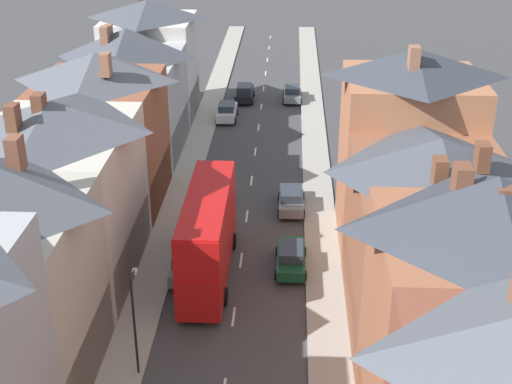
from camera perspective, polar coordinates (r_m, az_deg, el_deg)
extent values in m
cube|color=#A8A399|center=(57.56, -5.33, 1.90)|extent=(2.20, 104.00, 0.14)
cube|color=#A8A399|center=(57.06, 4.87, 1.70)|extent=(2.20, 104.00, 0.14)
cube|color=silver|center=(39.65, -1.80, -9.92)|extent=(0.14, 1.80, 0.01)
cube|color=silver|center=(44.67, -1.21, -5.47)|extent=(0.14, 1.80, 0.01)
cube|color=silver|center=(49.90, -0.74, -1.94)|extent=(0.14, 1.80, 0.01)
cube|color=silver|center=(55.29, -0.36, 0.92)|extent=(0.14, 1.80, 0.01)
cube|color=silver|center=(60.79, -0.06, 3.26)|extent=(0.14, 1.80, 0.01)
cube|color=silver|center=(66.38, 0.20, 5.21)|extent=(0.14, 1.80, 0.01)
cube|color=silver|center=(72.03, 0.42, 6.86)|extent=(0.14, 1.80, 0.01)
cube|color=silver|center=(77.74, 0.61, 8.27)|extent=(0.14, 1.80, 0.01)
cube|color=silver|center=(83.49, 0.77, 9.48)|extent=(0.14, 1.80, 0.01)
cube|color=silver|center=(89.27, 0.92, 10.54)|extent=(0.14, 1.80, 0.01)
cube|color=silver|center=(95.08, 1.04, 11.46)|extent=(0.14, 1.80, 0.01)
cube|color=silver|center=(100.91, 1.16, 12.28)|extent=(0.14, 1.80, 0.01)
cube|color=#BCB7A8|center=(34.86, -19.79, -8.08)|extent=(8.00, 8.41, 9.14)
cube|color=olive|center=(35.31, -13.00, -12.54)|extent=(0.12, 7.74, 3.20)
cube|color=brown|center=(32.82, -18.68, 2.92)|extent=(0.60, 0.90, 1.57)
cube|color=beige|center=(42.58, -15.29, -1.08)|extent=(8.00, 10.65, 9.17)
cube|color=maroon|center=(42.95, -9.81, -4.78)|extent=(0.12, 9.80, 3.20)
pyramid|color=#565B66|center=(40.53, -16.16, 5.83)|extent=(8.00, 10.65, 1.73)
cube|color=brown|center=(38.74, -18.88, 5.66)|extent=(0.60, 0.90, 1.39)
cube|color=brown|center=(39.94, -16.94, 6.54)|extent=(0.60, 0.90, 1.43)
cube|color=#935138|center=(51.13, -12.16, 3.79)|extent=(8.00, 8.87, 9.15)
cube|color=maroon|center=(51.44, -7.61, 0.68)|extent=(0.12, 8.16, 3.20)
pyramid|color=#565B66|center=(49.42, -12.75, 9.74)|extent=(8.00, 8.87, 1.88)
cube|color=#99664C|center=(46.99, -11.94, 9.94)|extent=(0.60, 0.90, 1.47)
cube|color=#ADB2B7|center=(60.05, -9.93, 6.78)|extent=(8.00, 10.35, 8.24)
cube|color=maroon|center=(60.17, -6.07, 4.51)|extent=(0.12, 9.52, 3.20)
pyramid|color=#474C56|center=(58.61, -10.32, 11.67)|extent=(8.00, 10.35, 2.31)
cube|color=#99664C|center=(58.77, -11.74, 12.28)|extent=(0.60, 0.90, 1.38)
cube|color=#99664C|center=(57.85, -12.00, 12.11)|extent=(0.60, 0.90, 1.49)
cube|color=silver|center=(68.45, -8.38, 9.73)|extent=(8.00, 7.98, 9.47)
cube|color=#1E5133|center=(68.72, -4.96, 7.24)|extent=(0.12, 7.34, 3.20)
pyramid|color=#474C56|center=(67.19, -8.69, 14.28)|extent=(8.00, 7.98, 1.62)
cube|color=#A36042|center=(29.98, 16.87, -12.01)|extent=(8.00, 7.63, 10.52)
pyramid|color=#383D47|center=(26.72, 18.58, -1.01)|extent=(8.00, 7.63, 2.26)
cube|color=brown|center=(26.33, 19.20, -0.41)|extent=(0.60, 0.90, 0.90)
cube|color=brown|center=(26.54, 16.13, 0.74)|extent=(0.60, 0.90, 1.32)
cube|color=brown|center=(38.07, 13.67, -4.62)|extent=(8.00, 11.03, 8.68)
cube|color=navy|center=(38.94, 7.50, -8.06)|extent=(0.12, 10.15, 3.20)
pyramid|color=#474C56|center=(35.78, 14.53, 2.74)|extent=(8.00, 11.03, 1.89)
cube|color=brown|center=(34.50, 17.67, 2.67)|extent=(0.60, 0.90, 1.33)
cube|color=brown|center=(32.54, 14.49, 1.62)|extent=(0.60, 0.90, 1.24)
cube|color=#B2704C|center=(45.63, 11.91, 2.39)|extent=(8.00, 7.23, 11.01)
cube|color=black|center=(46.80, 6.72, -1.89)|extent=(0.12, 6.65, 3.20)
pyramid|color=#383D47|center=(43.60, 12.66, 10.07)|extent=(8.00, 7.23, 1.67)
cube|color=#99664C|center=(41.88, 12.53, 10.41)|extent=(0.60, 0.90, 1.35)
cube|color=red|center=(42.42, -3.83, -4.76)|extent=(2.44, 10.80, 2.50)
cube|color=red|center=(41.27, -3.92, -1.88)|extent=(2.44, 10.58, 2.30)
cube|color=red|center=(40.73, -3.97, -0.38)|extent=(2.39, 10.37, 0.10)
cube|color=#28333D|center=(47.00, -3.13, -1.27)|extent=(2.20, 0.10, 1.20)
cube|color=#28333D|center=(46.02, -3.19, 1.28)|extent=(2.20, 0.10, 1.10)
cube|color=#28333D|center=(42.44, -5.44, -4.42)|extent=(0.06, 9.18, 0.90)
cube|color=#28333D|center=(41.37, -5.57, -1.71)|extent=(0.06, 9.18, 0.90)
cube|color=yellow|center=(45.70, -3.22, 2.20)|extent=(1.34, 0.08, 0.32)
cylinder|color=black|center=(46.02, -4.85, -3.86)|extent=(0.30, 1.00, 1.00)
cylinder|color=black|center=(45.77, -1.81, -3.94)|extent=(0.30, 1.00, 1.00)
cylinder|color=black|center=(40.68, -5.97, -8.21)|extent=(0.30, 1.00, 1.00)
cylinder|color=black|center=(40.41, -2.51, -8.34)|extent=(0.30, 1.00, 1.00)
cube|color=gray|center=(50.69, 2.84, -0.68)|extent=(1.70, 4.40, 0.69)
cube|color=#28333D|center=(50.21, 2.86, -0.13)|extent=(1.46, 2.20, 0.60)
cylinder|color=black|center=(52.08, 1.91, -0.35)|extent=(0.20, 0.62, 0.62)
cylinder|color=black|center=(52.09, 3.78, -0.38)|extent=(0.20, 0.62, 0.62)
cylinder|color=black|center=(49.63, 1.85, -1.71)|extent=(0.20, 0.62, 0.62)
cylinder|color=black|center=(49.64, 3.81, -1.75)|extent=(0.20, 0.62, 0.62)
cube|color=black|center=(73.69, -0.93, 7.85)|extent=(1.70, 4.36, 0.77)
cube|color=#28333D|center=(73.28, -0.94, 8.31)|extent=(1.46, 2.18, 0.60)
cylinder|color=black|center=(75.15, -1.51, 7.89)|extent=(0.20, 0.62, 0.62)
cylinder|color=black|center=(75.04, -0.21, 7.87)|extent=(0.20, 0.62, 0.62)
cylinder|color=black|center=(72.59, -1.67, 7.25)|extent=(0.20, 0.62, 0.62)
cylinder|color=black|center=(72.48, -0.32, 7.23)|extent=(0.20, 0.62, 0.62)
cube|color=gray|center=(73.76, 2.92, 7.80)|extent=(1.70, 4.25, 0.68)
cube|color=#28333D|center=(73.37, 2.93, 8.23)|extent=(1.46, 2.13, 0.60)
cylinder|color=black|center=(75.12, 2.26, 7.87)|extent=(0.20, 0.62, 0.62)
cylinder|color=black|center=(75.13, 3.57, 7.85)|extent=(0.20, 0.62, 0.62)
cylinder|color=black|center=(72.61, 2.24, 7.25)|extent=(0.20, 0.62, 0.62)
cylinder|color=black|center=(72.62, 3.59, 7.22)|extent=(0.20, 0.62, 0.62)
cube|color=silver|center=(68.22, -2.34, 6.37)|extent=(1.70, 4.29, 0.76)
cube|color=#28333D|center=(67.80, -2.36, 6.86)|extent=(1.46, 2.15, 0.60)
cylinder|color=black|center=(69.68, -2.94, 6.44)|extent=(0.20, 0.62, 0.62)
cylinder|color=black|center=(69.54, -1.54, 6.42)|extent=(0.20, 0.62, 0.62)
cylinder|color=black|center=(67.18, -3.16, 5.70)|extent=(0.20, 0.62, 0.62)
cylinder|color=black|center=(67.03, -1.70, 5.68)|extent=(0.20, 0.62, 0.62)
cube|color=gray|center=(43.02, -5.53, -5.84)|extent=(1.70, 4.05, 0.78)
cube|color=#28333D|center=(42.49, -5.61, -5.19)|extent=(1.46, 2.02, 0.60)
cylinder|color=black|center=(44.40, -6.38, -5.39)|extent=(0.20, 0.62, 0.62)
cylinder|color=black|center=(44.18, -4.19, -5.47)|extent=(0.20, 0.62, 0.62)
cylinder|color=black|center=(42.30, -6.89, -7.13)|extent=(0.20, 0.62, 0.62)
cylinder|color=black|center=(42.06, -4.59, -7.22)|extent=(0.20, 0.62, 0.62)
cube|color=#144728|center=(43.63, 2.80, -5.33)|extent=(1.70, 4.42, 0.68)
cube|color=#28333D|center=(43.12, 2.82, -4.75)|extent=(1.46, 2.21, 0.60)
cylinder|color=black|center=(44.99, 1.72, -4.79)|extent=(0.20, 0.62, 0.62)
cylinder|color=black|center=(45.00, 3.89, -4.83)|extent=(0.20, 0.62, 0.62)
cylinder|color=black|center=(42.64, 1.64, -6.64)|extent=(0.20, 0.62, 0.62)
cylinder|color=black|center=(42.65, 3.93, -6.68)|extent=(0.20, 0.62, 0.62)
cylinder|color=black|center=(34.61, -9.68, -10.69)|extent=(0.12, 0.12, 5.50)
cylinder|color=black|center=(33.50, -9.85, -6.57)|extent=(0.08, 0.90, 0.08)
cube|color=beige|center=(33.92, -9.69, -6.28)|extent=(0.20, 0.32, 0.20)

